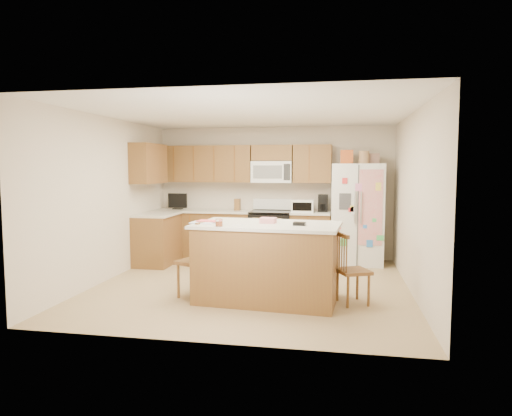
% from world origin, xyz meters
% --- Properties ---
extents(ground, '(4.50, 4.50, 0.00)m').
position_xyz_m(ground, '(0.00, 0.00, 0.00)').
color(ground, '#9D865E').
rests_on(ground, ground).
extents(room_shell, '(4.60, 4.60, 2.52)m').
position_xyz_m(room_shell, '(0.00, 0.00, 1.44)').
color(room_shell, beige).
rests_on(room_shell, ground).
extents(cabinetry, '(3.36, 1.56, 2.15)m').
position_xyz_m(cabinetry, '(-0.98, 1.79, 0.91)').
color(cabinetry, brown).
rests_on(cabinetry, ground).
extents(stove, '(0.76, 0.65, 1.13)m').
position_xyz_m(stove, '(0.00, 1.94, 0.47)').
color(stove, black).
rests_on(stove, ground).
extents(refrigerator, '(0.90, 0.79, 2.04)m').
position_xyz_m(refrigerator, '(1.57, 1.87, 0.92)').
color(refrigerator, white).
rests_on(refrigerator, ground).
extents(island, '(1.95, 1.21, 1.10)m').
position_xyz_m(island, '(0.34, -0.68, 0.51)').
color(island, brown).
rests_on(island, ground).
extents(windsor_chair_left, '(0.55, 0.56, 1.03)m').
position_xyz_m(windsor_chair_left, '(-0.60, -0.71, 0.49)').
color(windsor_chair_left, brown).
rests_on(windsor_chair_left, ground).
extents(windsor_chair_back, '(0.45, 0.43, 1.01)m').
position_xyz_m(windsor_chair_back, '(0.24, 0.05, 0.48)').
color(windsor_chair_back, brown).
rests_on(windsor_chair_back, ground).
extents(windsor_chair_right, '(0.50, 0.51, 0.91)m').
position_xyz_m(windsor_chair_right, '(1.42, -0.66, 0.43)').
color(windsor_chair_right, brown).
rests_on(windsor_chair_right, ground).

